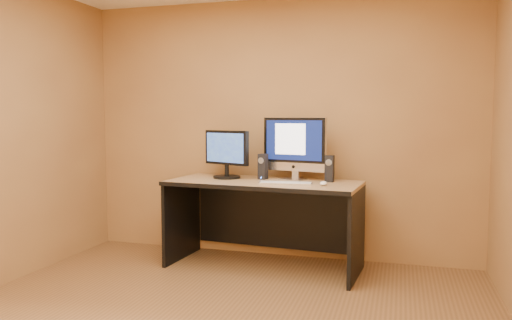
{
  "coord_description": "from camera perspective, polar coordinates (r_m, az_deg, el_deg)",
  "views": [
    {
      "loc": [
        1.21,
        -2.93,
        1.43
      ],
      "look_at": [
        -0.06,
        1.43,
        1.03
      ],
      "focal_mm": 35.0,
      "sensor_mm": 36.0,
      "label": 1
    }
  ],
  "objects": [
    {
      "name": "walls",
      "position": [
        3.17,
        -6.23,
        2.7
      ],
      "size": [
        4.0,
        4.0,
        2.6
      ],
      "primitive_type": null,
      "color": "#9F7540",
      "rests_on": "ground"
    },
    {
      "name": "desk",
      "position": [
        4.73,
        0.86,
        -7.39
      ],
      "size": [
        1.84,
        0.92,
        0.82
      ],
      "primitive_type": null,
      "rotation": [
        0.0,
        0.0,
        -0.08
      ],
      "color": "tan",
      "rests_on": "ground"
    },
    {
      "name": "imac",
      "position": [
        4.74,
        4.27,
        1.39
      ],
      "size": [
        0.67,
        0.35,
        0.61
      ],
      "primitive_type": null,
      "rotation": [
        0.0,
        0.0,
        -0.2
      ],
      "color": "silver",
      "rests_on": "desk"
    },
    {
      "name": "second_monitor",
      "position": [
        4.87,
        -3.37,
        0.64
      ],
      "size": [
        0.59,
        0.45,
        0.47
      ],
      "primitive_type": null,
      "rotation": [
        0.0,
        0.0,
        -0.39
      ],
      "color": "black",
      "rests_on": "desk"
    },
    {
      "name": "speaker_left",
      "position": [
        4.8,
        0.8,
        -0.75
      ],
      "size": [
        0.09,
        0.09,
        0.24
      ],
      "primitive_type": null,
      "rotation": [
        0.0,
        0.0,
        -0.21
      ],
      "color": "black",
      "rests_on": "desk"
    },
    {
      "name": "speaker_right",
      "position": [
        4.65,
        8.41,
        -0.99
      ],
      "size": [
        0.08,
        0.09,
        0.24
      ],
      "primitive_type": null,
      "rotation": [
        0.0,
        0.0,
        -0.08
      ],
      "color": "black",
      "rests_on": "desk"
    },
    {
      "name": "keyboard",
      "position": [
        4.47,
        3.39,
        -2.64
      ],
      "size": [
        0.49,
        0.17,
        0.02
      ],
      "primitive_type": "cube",
      "rotation": [
        0.0,
        0.0,
        0.09
      ],
      "color": "silver",
      "rests_on": "desk"
    },
    {
      "name": "mouse",
      "position": [
        4.41,
        7.73,
        -2.65
      ],
      "size": [
        0.07,
        0.11,
        0.04
      ],
      "primitive_type": "ellipsoid",
      "rotation": [
        0.0,
        0.0,
        0.02
      ],
      "color": "white",
      "rests_on": "desk"
    },
    {
      "name": "cable_a",
      "position": [
        4.87,
        5.26,
        -2.07
      ],
      "size": [
        0.05,
        0.24,
        0.01
      ],
      "primitive_type": "cylinder",
      "rotation": [
        1.57,
        0.0,
        0.17
      ],
      "color": "black",
      "rests_on": "desk"
    },
    {
      "name": "cable_b",
      "position": [
        4.89,
        4.09,
        -2.04
      ],
      "size": [
        0.07,
        0.19,
        0.01
      ],
      "primitive_type": "cylinder",
      "rotation": [
        1.57,
        0.0,
        -0.32
      ],
      "color": "black",
      "rests_on": "desk"
    }
  ]
}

